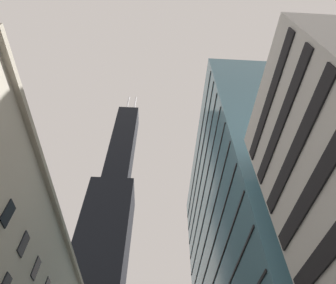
% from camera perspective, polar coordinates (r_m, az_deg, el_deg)
% --- Properties ---
extents(dark_skyscraper, '(29.92, 29.92, 191.36)m').
position_cam_1_polar(dark_skyscraper, '(124.49, -14.10, -23.92)').
color(dark_skyscraper, black).
rests_on(dark_skyscraper, ground).
extents(glass_office_midrise, '(17.46, 44.46, 52.69)m').
position_cam_1_polar(glass_office_midrise, '(52.26, 18.14, -20.32)').
color(glass_office_midrise, teal).
rests_on(glass_office_midrise, ground).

